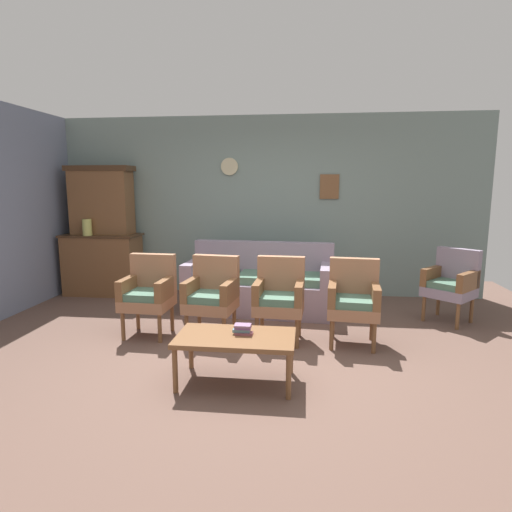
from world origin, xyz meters
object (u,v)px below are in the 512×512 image
wingback_chair_by_fireplace (451,282)px  side_cabinet (103,264)px  armchair_row_middle (353,298)px  floral_couch (260,286)px  book_stack_on_table (243,329)px  coffee_table (236,340)px  vase_on_cabinet (87,227)px  armchair_near_couch_end (279,295)px  armchair_by_doorway (149,291)px  armchair_near_cabinet (212,293)px

wingback_chair_by_fireplace → side_cabinet: bearing=170.8°
armchair_row_middle → floral_couch: bearing=135.2°
wingback_chair_by_fireplace → book_stack_on_table: bearing=-140.4°
coffee_table → book_stack_on_table: (0.05, 0.05, 0.09)m
vase_on_cabinet → wingback_chair_by_fireplace: size_ratio=0.27×
floral_couch → wingback_chair_by_fireplace: size_ratio=2.21×
armchair_row_middle → wingback_chair_by_fireplace: same height
wingback_chair_by_fireplace → coffee_table: size_ratio=0.90×
armchair_near_couch_end → book_stack_on_table: armchair_near_couch_end is taller
coffee_table → book_stack_on_table: bearing=44.5°
side_cabinet → vase_on_cabinet: vase_on_cabinet is taller
armchair_by_doorway → armchair_near_cabinet: size_ratio=1.00×
armchair_near_couch_end → coffee_table: 1.13m
armchair_row_middle → armchair_by_doorway: bearing=179.5°
vase_on_cabinet → armchair_by_doorway: size_ratio=0.27×
armchair_by_doorway → coffee_table: (1.16, -1.07, -0.12)m
vase_on_cabinet → book_stack_on_table: bearing=-43.0°
armchair_row_middle → book_stack_on_table: size_ratio=5.26×
vase_on_cabinet → armchair_near_couch_end: size_ratio=0.27×
side_cabinet → vase_on_cabinet: size_ratio=4.72×
armchair_near_cabinet → wingback_chair_by_fireplace: same height
vase_on_cabinet → armchair_near_couch_end: (2.96, -1.50, -0.55)m
armchair_row_middle → coffee_table: size_ratio=0.90×
floral_couch → coffee_table: floral_couch is taller
armchair_near_cabinet → armchair_near_couch_end: (0.74, 0.02, 0.00)m
vase_on_cabinet → coffee_table: bearing=-44.1°
side_cabinet → wingback_chair_by_fireplace: (4.90, -0.79, 0.03)m
armchair_by_doorway → armchair_near_couch_end: 1.47m
armchair_near_couch_end → armchair_row_middle: size_ratio=1.00×
armchair_row_middle → vase_on_cabinet: bearing=157.8°
armchair_near_couch_end → coffee_table: size_ratio=0.90×
coffee_table → side_cabinet: bearing=132.7°
side_cabinet → wingback_chair_by_fireplace: side_cabinet is taller
side_cabinet → armchair_by_doorway: bearing=-50.8°
armchair_near_cabinet → book_stack_on_table: (0.49, -1.01, -0.04)m
wingback_chair_by_fireplace → armchair_near_cabinet: bearing=-162.2°
armchair_row_middle → armchair_near_couch_end: bearing=178.1°
side_cabinet → coffee_table: (2.53, -2.75, -0.09)m
floral_couch → wingback_chair_by_fireplace: bearing=-4.7°
vase_on_cabinet → armchair_near_cabinet: size_ratio=0.27×
coffee_table → book_stack_on_table: size_ratio=5.84×
armchair_row_middle → coffee_table: 1.52m
floral_couch → armchair_row_middle: same height
armchair_near_couch_end → wingback_chair_by_fireplace: same height
wingback_chair_by_fireplace → coffee_table: bearing=-140.3°
armchair_row_middle → coffee_table: (-1.09, -1.05, -0.12)m
wingback_chair_by_fireplace → vase_on_cabinet: bearing=173.0°
armchair_near_couch_end → coffee_table: (-0.30, -1.08, -0.12)m
armchair_near_cabinet → wingback_chair_by_fireplace: size_ratio=1.00×
armchair_near_cabinet → coffee_table: armchair_near_cabinet is taller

